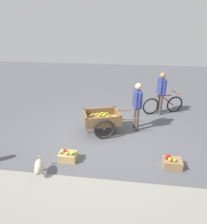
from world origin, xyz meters
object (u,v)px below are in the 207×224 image
at_px(cyclist_person, 161,90).
at_px(plastic_bucket, 92,113).
at_px(fruit_cart, 102,120).
at_px(mixed_fruit_crate, 68,156).
at_px(apple_crate, 172,163).
at_px(dog, 39,166).
at_px(bicycle, 163,105).
at_px(vendor_person, 137,103).

bearing_deg(cyclist_person, plastic_bucket, 13.59).
relative_size(fruit_cart, plastic_bucket, 6.51).
height_order(plastic_bucket, mixed_fruit_crate, mixed_fruit_crate).
height_order(apple_crate, mixed_fruit_crate, mixed_fruit_crate).
xyz_separation_m(dog, mixed_fruit_crate, (-0.48, -0.64, -0.14)).
relative_size(fruit_cart, bicycle, 1.13).
height_order(fruit_cart, cyclist_person, cyclist_person).
bearing_deg(mixed_fruit_crate, vendor_person, -132.00).
xyz_separation_m(apple_crate, mixed_fruit_crate, (2.60, 0.07, 0.00)).
relative_size(dog, mixed_fruit_crate, 1.46).
bearing_deg(plastic_bucket, fruit_cart, 115.56).
relative_size(fruit_cart, dog, 2.81).
relative_size(vendor_person, cyclist_person, 0.97).
bearing_deg(fruit_cart, bicycle, -140.34).
xyz_separation_m(cyclist_person, dog, (3.14, 3.96, -0.70)).
distance_m(vendor_person, cyclist_person, 1.65).
height_order(fruit_cart, mixed_fruit_crate, fruit_cart).
distance_m(fruit_cart, dog, 2.51).
bearing_deg(cyclist_person, vendor_person, 56.35).
bearing_deg(apple_crate, cyclist_person, -91.15).
xyz_separation_m(fruit_cart, plastic_bucket, (0.53, -1.12, -0.30)).
bearing_deg(vendor_person, plastic_bucket, -25.19).
bearing_deg(dog, fruit_cart, -117.14).
relative_size(cyclist_person, dog, 2.53).
xyz_separation_m(bicycle, dog, (3.29, 4.01, -0.08)).
bearing_deg(apple_crate, vendor_person, -65.61).
xyz_separation_m(vendor_person, cyclist_person, (-0.91, -1.37, 0.03)).
height_order(dog, apple_crate, dog).
relative_size(dog, apple_crate, 1.46).
distance_m(fruit_cart, cyclist_person, 2.70).
relative_size(bicycle, mixed_fruit_crate, 3.62).
bearing_deg(fruit_cart, cyclist_person, -139.17).
xyz_separation_m(bicycle, cyclist_person, (0.14, 0.05, 0.62)).
xyz_separation_m(cyclist_person, apple_crate, (0.07, 3.25, -0.85)).
height_order(cyclist_person, dog, cyclist_person).
bearing_deg(mixed_fruit_crate, fruit_cart, -112.67).
xyz_separation_m(vendor_person, dog, (2.23, 2.59, -0.67)).
bearing_deg(dog, vendor_person, -130.77).
height_order(vendor_person, plastic_bucket, vendor_person).
distance_m(bicycle, mixed_fruit_crate, 4.39).
bearing_deg(mixed_fruit_crate, apple_crate, -178.50).
distance_m(vendor_person, plastic_bucket, 1.96).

